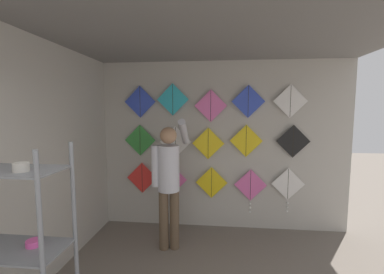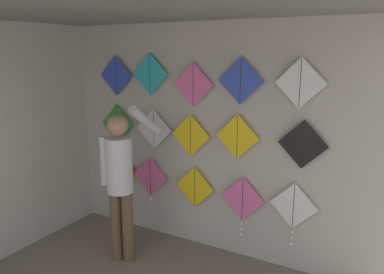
{
  "view_description": "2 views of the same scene",
  "coord_description": "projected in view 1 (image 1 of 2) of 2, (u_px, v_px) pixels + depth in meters",
  "views": [
    {
      "loc": [
        0.13,
        -0.6,
        2.0
      ],
      "look_at": [
        -0.29,
        3.37,
        1.58
      ],
      "focal_mm": 24.0,
      "sensor_mm": 36.0,
      "label": 1
    },
    {
      "loc": [
        2.17,
        -0.27,
        2.46
      ],
      "look_at": [
        0.11,
        3.37,
        1.5
      ],
      "focal_mm": 35.0,
      "sensor_mm": 36.0,
      "label": 2
    }
  ],
  "objects": [
    {
      "name": "kite_0",
      "position": [
        142.0,
        178.0,
        4.43
      ],
      "size": [
        0.53,
        0.01,
        0.53
      ],
      "color": "red"
    },
    {
      "name": "kite_1",
      "position": [
        171.0,
        181.0,
        4.38
      ],
      "size": [
        0.53,
        0.04,
        0.67
      ],
      "color": "pink"
    },
    {
      "name": "kite_7",
      "position": [
        208.0,
        143.0,
        4.25
      ],
      "size": [
        0.53,
        0.01,
        0.53
      ],
      "color": "yellow"
    },
    {
      "name": "kite_2",
      "position": [
        212.0,
        183.0,
        4.31
      ],
      "size": [
        0.53,
        0.01,
        0.53
      ],
      "color": "yellow"
    },
    {
      "name": "kite_6",
      "position": [
        175.0,
        142.0,
        4.3
      ],
      "size": [
        0.53,
        0.01,
        0.53
      ],
      "color": "white"
    },
    {
      "name": "kite_12",
      "position": [
        211.0,
        106.0,
        4.18
      ],
      "size": [
        0.53,
        0.01,
        0.53
      ],
      "color": "pink"
    },
    {
      "name": "shopkeeper",
      "position": [
        169.0,
        177.0,
        3.63
      ],
      "size": [
        0.47,
        0.7,
        1.88
      ],
      "rotation": [
        0.0,
        0.0,
        0.22
      ],
      "color": "brown",
      "rests_on": "ground"
    },
    {
      "name": "kite_10",
      "position": [
        140.0,
        102.0,
        4.29
      ],
      "size": [
        0.53,
        0.01,
        0.53
      ],
      "color": "blue"
    },
    {
      "name": "kite_8",
      "position": [
        246.0,
        141.0,
        4.18
      ],
      "size": [
        0.53,
        0.01,
        0.53
      ],
      "color": "yellow"
    },
    {
      "name": "shelf_rack",
      "position": [
        0.0,
        259.0,
        1.73
      ],
      "size": [
        0.9,
        0.38,
        1.78
      ],
      "color": "slate",
      "rests_on": "ground"
    },
    {
      "name": "back_panel",
      "position": [
        211.0,
        146.0,
        4.34
      ],
      "size": [
        4.48,
        0.06,
        2.8
      ],
      "primitive_type": "cube",
      "color": "#BCB7AD",
      "rests_on": "ground"
    },
    {
      "name": "kite_13",
      "position": [
        248.0,
        101.0,
        4.11
      ],
      "size": [
        0.53,
        0.01,
        0.53
      ],
      "color": "blue"
    },
    {
      "name": "ceiling_slab",
      "position": [
        206.0,
        20.0,
        2.34
      ],
      "size": [
        4.48,
        4.47,
        0.04
      ],
      "primitive_type": "cube",
      "color": "gray"
    },
    {
      "name": "kite_4",
      "position": [
        288.0,
        187.0,
        4.18
      ],
      "size": [
        0.53,
        0.04,
        0.74
      ],
      "color": "white"
    },
    {
      "name": "kite_5",
      "position": [
        140.0,
        140.0,
        4.36
      ],
      "size": [
        0.53,
        0.01,
        0.53
      ],
      "color": "#338C38"
    },
    {
      "name": "left_panel",
      "position": [
        27.0,
        168.0,
        2.68
      ],
      "size": [
        0.06,
        4.47,
        2.8
      ],
      "primitive_type": "cube",
      "color": "#BCB7AD",
      "rests_on": "ground"
    },
    {
      "name": "kite_11",
      "position": [
        173.0,
        99.0,
        4.23
      ],
      "size": [
        0.53,
        0.01,
        0.53
      ],
      "color": "#28B2C6"
    },
    {
      "name": "kite_3",
      "position": [
        250.0,
        187.0,
        4.25
      ],
      "size": [
        0.53,
        0.04,
        0.74
      ],
      "color": "pink"
    },
    {
      "name": "kite_9",
      "position": [
        293.0,
        141.0,
        4.1
      ],
      "size": [
        0.53,
        0.01,
        0.53
      ],
      "color": "black"
    },
    {
      "name": "kite_14",
      "position": [
        290.0,
        101.0,
        4.04
      ],
      "size": [
        0.53,
        0.01,
        0.53
      ],
      "color": "white"
    }
  ]
}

